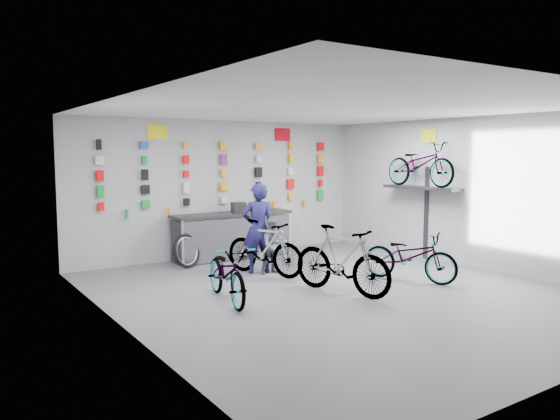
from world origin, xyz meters
TOP-DOWN VIEW (x-y plane):
  - floor at (0.00, 0.00)m, footprint 8.00×8.00m
  - ceiling at (0.00, 0.00)m, footprint 8.00×8.00m
  - wall_back at (0.00, 4.00)m, footprint 7.00×0.00m
  - wall_left at (-3.50, 0.00)m, footprint 0.00×8.00m
  - wall_right at (3.50, 0.00)m, footprint 0.00×8.00m
  - counter at (0.00, 3.54)m, footprint 2.70×0.66m
  - merch_wall at (0.12, 3.93)m, footprint 5.57×0.08m
  - wall_bracket at (3.33, 1.20)m, footprint 0.39×1.90m
  - sign_left at (-1.50, 3.98)m, footprint 0.42×0.02m
  - sign_right at (1.60, 3.98)m, footprint 0.42×0.02m
  - sign_side at (3.48, 1.20)m, footprint 0.02×0.40m
  - bike_left at (-1.75, 0.53)m, footprint 0.90×1.78m
  - bike_center at (0.02, -0.09)m, footprint 1.00×1.93m
  - bike_right at (1.62, -0.08)m, footprint 1.23×1.83m
  - bike_service at (-0.31, 1.76)m, footprint 1.08×1.79m
  - bike_wall at (3.25, 1.20)m, footprint 0.63×1.80m
  - clerk at (-0.29, 2.00)m, footprint 0.72×0.58m
  - customer at (-0.09, 1.77)m, footprint 0.56×0.45m
  - spare_wheel at (-1.25, 3.17)m, footprint 0.73×0.44m
  - register at (0.15, 3.55)m, footprint 0.34×0.35m

SIDE VIEW (x-z plane):
  - floor at x=0.00m, z-range 0.00..0.00m
  - spare_wheel at x=-1.25m, z-range -0.01..0.69m
  - bike_left at x=-1.75m, z-range 0.00..0.89m
  - bike_right at x=1.62m, z-range 0.00..0.91m
  - counter at x=0.00m, z-range -0.01..0.99m
  - bike_service at x=-0.31m, z-range 0.00..1.04m
  - customer at x=-0.09m, z-range 0.00..1.06m
  - bike_center at x=0.02m, z-range 0.00..1.11m
  - clerk at x=-0.29m, z-range 0.00..1.72m
  - register at x=0.15m, z-range 1.00..1.22m
  - wall_bracket at x=3.33m, z-range 0.46..2.46m
  - wall_back at x=0.00m, z-range -2.00..5.00m
  - wall_left at x=-3.50m, z-range -2.50..5.50m
  - wall_right at x=3.50m, z-range -2.50..5.50m
  - merch_wall at x=0.12m, z-range 1.02..2.57m
  - bike_wall at x=3.25m, z-range 1.58..2.53m
  - sign_side at x=3.48m, z-range 2.50..2.80m
  - sign_left at x=-1.50m, z-range 2.57..2.87m
  - sign_right at x=1.60m, z-range 2.57..2.87m
  - ceiling at x=0.00m, z-range 3.00..3.00m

